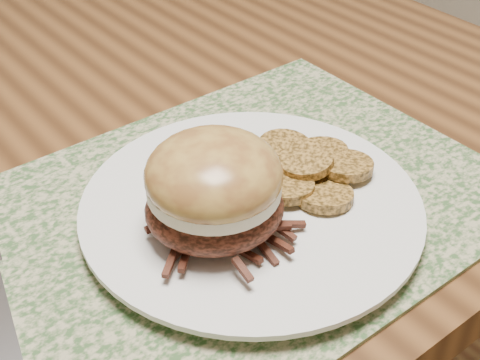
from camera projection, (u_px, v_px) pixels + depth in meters
name	position (u px, v px, depth m)	size (l,w,h in m)	color
placemat	(235.00, 207.00, 0.56)	(0.45, 0.33, 0.00)	#36562C
dinner_plate	(251.00, 209.00, 0.54)	(0.26, 0.26, 0.02)	white
pork_sandwich	(214.00, 189.00, 0.49)	(0.13, 0.13, 0.08)	black
roasted_potatoes	(304.00, 168.00, 0.56)	(0.12, 0.13, 0.03)	olive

